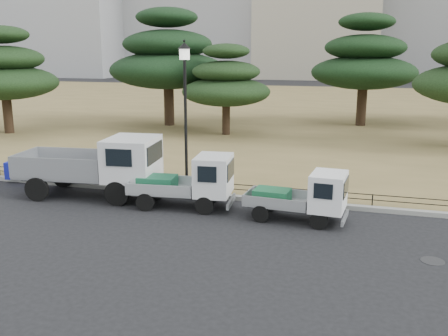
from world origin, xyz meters
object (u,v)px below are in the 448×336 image
(truck_large, at_px, (97,163))
(tarp_pile, at_px, (28,168))
(street_lamp, at_px, (185,92))
(truck_kei_rear, at_px, (303,196))
(truck_kei_front, at_px, (189,181))

(truck_large, bearing_deg, tarp_pile, 156.44)
(tarp_pile, bearing_deg, street_lamp, 0.15)
(truck_kei_rear, relative_size, street_lamp, 0.59)
(truck_large, bearing_deg, truck_kei_rear, -10.89)
(truck_kei_front, relative_size, truck_kei_rear, 1.12)
(truck_large, xyz_separation_m, truck_kei_rear, (7.61, -0.65, -0.43))
(truck_kei_rear, bearing_deg, truck_kei_front, 179.45)
(truck_kei_rear, distance_m, tarp_pile, 11.72)
(truck_large, relative_size, truck_kei_front, 1.48)
(truck_kei_front, distance_m, truck_kei_rear, 3.94)
(truck_kei_front, relative_size, tarp_pile, 2.15)
(tarp_pile, bearing_deg, truck_kei_front, -11.47)
(truck_large, relative_size, truck_kei_rear, 1.66)
(truck_kei_front, distance_m, tarp_pile, 7.81)
(truck_kei_front, distance_m, street_lamp, 3.35)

